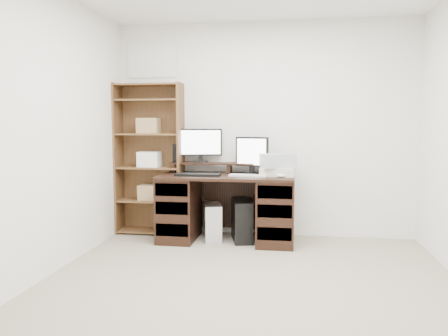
% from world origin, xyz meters
% --- Properties ---
extents(room, '(3.54, 4.04, 2.54)m').
position_xyz_m(room, '(-0.00, 0.00, 1.25)').
color(room, tan).
rests_on(room, ground).
extents(desk, '(1.50, 0.70, 0.75)m').
position_xyz_m(desk, '(-0.38, 1.64, 0.39)').
color(desk, black).
rests_on(desk, ground).
extents(riser_shelf, '(1.40, 0.22, 0.12)m').
position_xyz_m(riser_shelf, '(-0.38, 1.85, 0.84)').
color(riser_shelf, black).
rests_on(riser_shelf, desk).
extents(monitor_wide, '(0.49, 0.18, 0.39)m').
position_xyz_m(monitor_wide, '(-0.73, 1.88, 1.09)').
color(monitor_wide, black).
rests_on(monitor_wide, riser_shelf).
extents(monitor_small, '(0.38, 0.19, 0.42)m').
position_xyz_m(monitor_small, '(-0.12, 1.76, 0.98)').
color(monitor_small, black).
rests_on(monitor_small, desk).
extents(speaker, '(0.11, 0.11, 0.21)m').
position_xyz_m(speaker, '(-1.01, 1.87, 0.98)').
color(speaker, black).
rests_on(speaker, riser_shelf).
extents(keyboard_black, '(0.50, 0.17, 0.03)m').
position_xyz_m(keyboard_black, '(-0.69, 1.50, 0.76)').
color(keyboard_black, black).
rests_on(keyboard_black, desk).
extents(keyboard_white, '(0.43, 0.18, 0.02)m').
position_xyz_m(keyboard_white, '(-0.14, 1.55, 0.76)').
color(keyboard_white, silver).
rests_on(keyboard_white, desk).
extents(mouse, '(0.10, 0.08, 0.04)m').
position_xyz_m(mouse, '(0.22, 1.50, 0.77)').
color(mouse, silver).
rests_on(mouse, desk).
extents(printer, '(0.39, 0.31, 0.09)m').
position_xyz_m(printer, '(0.18, 1.64, 0.80)').
color(printer, beige).
rests_on(printer, desk).
extents(basket, '(0.42, 0.35, 0.15)m').
position_xyz_m(basket, '(0.18, 1.64, 0.92)').
color(basket, '#9EA4A9').
rests_on(basket, printer).
extents(tower_silver, '(0.29, 0.45, 0.41)m').
position_xyz_m(tower_silver, '(-0.56, 1.66, 0.21)').
color(tower_silver, silver).
rests_on(tower_silver, ground).
extents(tower_black, '(0.30, 0.50, 0.46)m').
position_xyz_m(tower_black, '(-0.22, 1.67, 0.23)').
color(tower_black, black).
rests_on(tower_black, ground).
extents(bookshelf, '(0.80, 0.30, 1.80)m').
position_xyz_m(bookshelf, '(-1.35, 1.86, 0.92)').
color(bookshelf, brown).
rests_on(bookshelf, ground).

